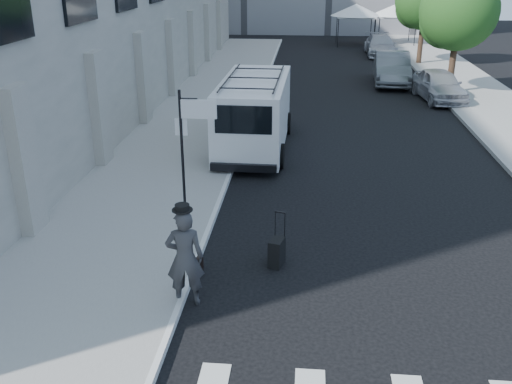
% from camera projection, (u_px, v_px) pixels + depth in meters
% --- Properties ---
extents(ground, '(120.00, 120.00, 0.00)m').
position_uv_depth(ground, '(281.00, 305.00, 11.50)').
color(ground, black).
rests_on(ground, ground).
extents(sidewalk_left, '(4.50, 48.00, 0.15)m').
position_uv_depth(sidewalk_left, '(207.00, 107.00, 26.57)').
color(sidewalk_left, gray).
rests_on(sidewalk_left, ground).
extents(sidewalk_right, '(4.00, 56.00, 0.15)m').
position_uv_depth(sidewalk_right, '(476.00, 94.00, 29.14)').
color(sidewalk_right, gray).
rests_on(sidewalk_right, ground).
extents(sign_pole, '(1.03, 0.07, 3.50)m').
position_uv_depth(sign_pole, '(191.00, 131.00, 13.64)').
color(sign_pole, black).
rests_on(sign_pole, sidewalk_left).
extents(tree_near, '(3.80, 3.83, 6.03)m').
position_uv_depth(tree_near, '(456.00, 14.00, 27.93)').
color(tree_near, black).
rests_on(tree_near, ground).
extents(tree_far, '(3.80, 3.83, 6.03)m').
position_uv_depth(tree_far, '(423.00, 1.00, 36.23)').
color(tree_far, black).
rests_on(tree_far, ground).
extents(tent_left, '(4.00, 4.00, 3.20)m').
position_uv_depth(tent_left, '(356.00, 10.00, 45.15)').
color(tent_left, black).
rests_on(tent_left, ground).
extents(tent_right, '(4.00, 4.00, 3.20)m').
position_uv_depth(tent_right, '(396.00, 10.00, 45.34)').
color(tent_right, black).
rests_on(tent_right, ground).
extents(businessman, '(0.82, 0.61, 2.06)m').
position_uv_depth(businessman, '(185.00, 258.00, 11.19)').
color(businessman, '#353538').
rests_on(businessman, ground).
extents(briefcase, '(0.18, 0.45, 0.34)m').
position_uv_depth(briefcase, '(198.00, 266.00, 12.61)').
color(briefcase, black).
rests_on(briefcase, ground).
extents(suitcase, '(0.39, 0.51, 1.25)m').
position_uv_depth(suitcase, '(277.00, 252.00, 12.88)').
color(suitcase, black).
rests_on(suitcase, ground).
extents(cargo_van, '(2.52, 6.86, 2.54)m').
position_uv_depth(cargo_van, '(255.00, 112.00, 20.72)').
color(cargo_van, white).
rests_on(cargo_van, ground).
extents(parked_car_a, '(2.30, 4.64, 1.52)m').
position_uv_depth(parked_car_a, '(439.00, 85.00, 27.89)').
color(parked_car_a, '#A8A9B0').
rests_on(parked_car_a, ground).
extents(parked_car_b, '(2.18, 5.34, 1.72)m').
position_uv_depth(parked_car_b, '(392.00, 68.00, 31.62)').
color(parked_car_b, slate).
rests_on(parked_car_b, ground).
extents(parked_car_c, '(2.06, 4.98, 1.44)m').
position_uv_depth(parked_car_c, '(380.00, 45.00, 40.91)').
color(parked_car_c, '#B4B6BD').
rests_on(parked_car_c, ground).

